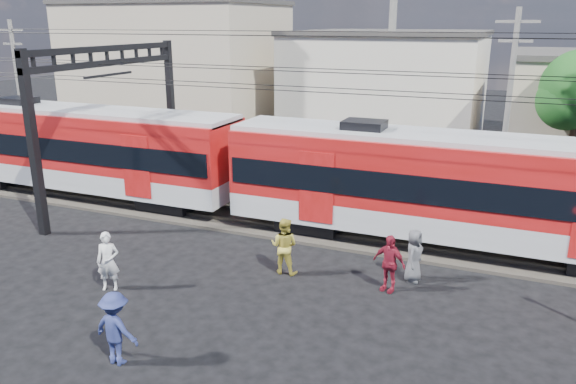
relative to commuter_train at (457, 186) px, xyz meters
name	(u,v)px	position (x,y,z in m)	size (l,w,h in m)	color
ground	(230,330)	(-4.76, -8.00, -2.40)	(120.00, 120.00, 0.00)	black
track_bed	(327,230)	(-4.76, 0.00, -2.34)	(70.00, 3.40, 0.12)	#2D2823
rail_near	(320,233)	(-4.76, -0.75, -2.22)	(70.00, 0.12, 0.12)	#59544C
rail_far	(333,221)	(-4.76, 0.75, -2.22)	(70.00, 0.12, 0.12)	#59544C
commuter_train	(457,186)	(0.00, 0.00, 0.00)	(50.30, 3.08, 4.17)	black
catenary	(136,90)	(-13.41, 0.00, 2.73)	(70.00, 9.30, 7.52)	black
building_west	(179,67)	(-21.76, 16.00, 2.25)	(14.28, 10.20, 9.30)	tan
building_midwest	(389,86)	(-6.76, 19.00, 1.25)	(12.24, 12.24, 7.30)	beige
utility_pole_mid	(509,101)	(1.24, 7.00, 2.13)	(1.80, 0.24, 8.50)	slate
utility_pole_west	(18,83)	(-26.76, 6.00, 1.88)	(1.80, 0.24, 8.00)	slate
pedestrian_a	(108,261)	(-9.32, -7.29, -1.48)	(0.68, 0.44, 1.85)	silver
pedestrian_b	(284,246)	(-4.82, -4.13, -1.46)	(0.92, 0.71, 1.88)	gold
pedestrian_c	(116,328)	(-6.55, -10.34, -1.48)	(1.20, 0.69, 1.85)	navy
pedestrian_d	(389,263)	(-1.39, -4.08, -1.50)	(1.06, 0.44, 1.81)	maroon
pedestrian_e	(414,255)	(-0.82, -3.09, -1.55)	(0.83, 0.54, 1.71)	#4C4D51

